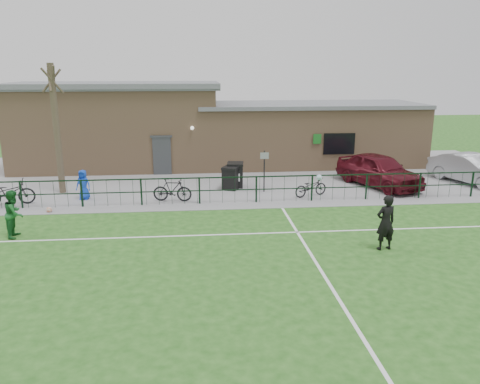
{
  "coord_description": "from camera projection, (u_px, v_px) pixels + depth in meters",
  "views": [
    {
      "loc": [
        -1.55,
        -11.77,
        5.8
      ],
      "look_at": [
        0.0,
        5.0,
        1.3
      ],
      "focal_mm": 35.0,
      "sensor_mm": 36.0,
      "label": 1
    }
  ],
  "objects": [
    {
      "name": "car_maroon",
      "position": [
        379.0,
        170.0,
        23.31
      ],
      "size": [
        3.65,
        5.2,
        1.64
      ],
      "primitive_type": "imported",
      "rotation": [
        0.0,
        0.0,
        0.39
      ],
      "color": "#4F0E17",
      "rests_on": "paving_strip"
    },
    {
      "name": "pitch_line_perp",
      "position": [
        327.0,
        280.0,
        13.14
      ],
      "size": [
        0.1,
        16.0,
        0.01
      ],
      "primitive_type": "cube",
      "color": "white",
      "rests_on": "ground"
    },
    {
      "name": "ball_ground",
      "position": [
        49.0,
        210.0,
        19.27
      ],
      "size": [
        0.24,
        0.24,
        0.24
      ],
      "primitive_type": "sphere",
      "color": "silver",
      "rests_on": "ground"
    },
    {
      "name": "wheelie_bin_left",
      "position": [
        235.0,
        176.0,
        23.26
      ],
      "size": [
        0.83,
        0.92,
        1.13
      ],
      "primitive_type": "cube",
      "rotation": [
        0.0,
        0.0,
        -0.1
      ],
      "color": "black",
      "rests_on": "paving_strip"
    },
    {
      "name": "bare_tree",
      "position": [
        57.0,
        130.0,
        21.57
      ],
      "size": [
        0.3,
        0.3,
        6.0
      ],
      "primitive_type": "cylinder",
      "color": "#443829",
      "rests_on": "ground"
    },
    {
      "name": "bicycle_e",
      "position": [
        311.0,
        187.0,
        21.56
      ],
      "size": [
        1.79,
        1.19,
        0.89
      ],
      "primitive_type": "imported",
      "rotation": [
        0.0,
        0.0,
        1.96
      ],
      "color": "black",
      "rests_on": "paving_strip"
    },
    {
      "name": "ground",
      "position": [
        257.0,
        283.0,
        12.96
      ],
      "size": [
        90.0,
        90.0,
        0.0
      ],
      "primitive_type": "plane",
      "color": "#215218",
      "rests_on": "ground"
    },
    {
      "name": "pitch_line_mid",
      "position": [
        243.0,
        234.0,
        16.81
      ],
      "size": [
        28.0,
        0.1,
        0.01
      ],
      "primitive_type": "cube",
      "color": "white",
      "rests_on": "ground"
    },
    {
      "name": "car_silver",
      "position": [
        472.0,
        169.0,
        23.91
      ],
      "size": [
        3.02,
        4.78,
        1.49
      ],
      "primitive_type": "imported",
      "rotation": [
        0.0,
        0.0,
        0.35
      ],
      "color": "#9A9CA1",
      "rests_on": "paving_strip"
    },
    {
      "name": "wheelie_bin_right",
      "position": [
        231.0,
        179.0,
        22.81
      ],
      "size": [
        0.94,
        0.99,
        1.04
      ],
      "primitive_type": "cube",
      "rotation": [
        0.0,
        0.0,
        -0.41
      ],
      "color": "black",
      "rests_on": "paving_strip"
    },
    {
      "name": "pitch_line_touch",
      "position": [
        234.0,
        204.0,
        20.46
      ],
      "size": [
        28.0,
        0.1,
        0.01
      ],
      "primitive_type": "cube",
      "color": "white",
      "rests_on": "ground"
    },
    {
      "name": "clubhouse",
      "position": [
        208.0,
        129.0,
        28.18
      ],
      "size": [
        24.25,
        5.4,
        4.96
      ],
      "color": "tan",
      "rests_on": "ground"
    },
    {
      "name": "outfield_player",
      "position": [
        14.0,
        213.0,
        16.37
      ],
      "size": [
        0.67,
        0.85,
        1.69
      ],
      "primitive_type": "imported",
      "rotation": [
        0.0,
        0.0,
        1.61
      ],
      "color": "#1B5F27",
      "rests_on": "ground"
    },
    {
      "name": "perimeter_fence",
      "position": [
        234.0,
        190.0,
        20.5
      ],
      "size": [
        28.0,
        0.1,
        1.2
      ],
      "primitive_type": "cube",
      "color": "black",
      "rests_on": "ground"
    },
    {
      "name": "goalkeeper_kick",
      "position": [
        384.0,
        222.0,
        15.21
      ],
      "size": [
        1.92,
        3.49,
        1.85
      ],
      "color": "black",
      "rests_on": "ground"
    },
    {
      "name": "paving_strip",
      "position": [
        226.0,
        175.0,
        25.94
      ],
      "size": [
        34.0,
        13.0,
        0.02
      ],
      "primitive_type": "cube",
      "color": "gray",
      "rests_on": "ground"
    },
    {
      "name": "spectator_child",
      "position": [
        83.0,
        185.0,
        21.0
      ],
      "size": [
        0.74,
        0.57,
        1.36
      ],
      "primitive_type": "imported",
      "rotation": [
        0.0,
        0.0,
        -0.22
      ],
      "color": "blue",
      "rests_on": "paving_strip"
    },
    {
      "name": "bicycle_c",
      "position": [
        9.0,
        192.0,
        20.19
      ],
      "size": [
        2.19,
        1.07,
        1.1
      ],
      "primitive_type": "imported",
      "rotation": [
        0.0,
        0.0,
        1.74
      ],
      "color": "black",
      "rests_on": "paving_strip"
    },
    {
      "name": "bicycle_d",
      "position": [
        172.0,
        190.0,
        20.74
      ],
      "size": [
        1.79,
        0.79,
        1.04
      ],
      "primitive_type": "imported",
      "rotation": [
        0.0,
        0.0,
        1.39
      ],
      "color": "black",
      "rests_on": "paving_strip"
    },
    {
      "name": "sign_post",
      "position": [
        264.0,
        171.0,
        22.2
      ],
      "size": [
        0.08,
        0.08,
        2.0
      ],
      "primitive_type": "cylinder",
      "rotation": [
        0.0,
        0.0,
        -0.3
      ],
      "color": "black",
      "rests_on": "paving_strip"
    }
  ]
}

